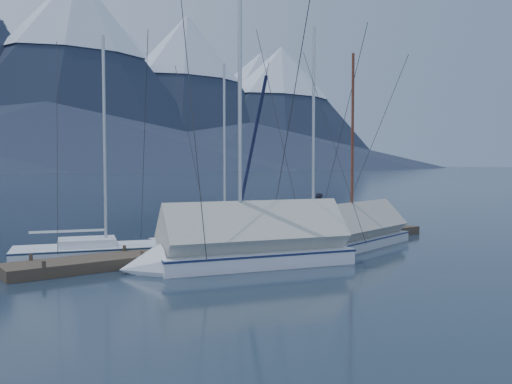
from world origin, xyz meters
The scene contains 9 objects.
ground centered at (0.00, 0.00, 0.00)m, with size 1000.00×1000.00×0.00m, color black.
dock centered at (0.00, 2.00, 0.11)m, with size 18.00×1.50×0.54m.
mooring_posts centered at (-0.50, 2.00, 0.35)m, with size 15.12×1.52×0.35m.
sailboat_open_left centered at (-4.77, 3.71, 0.15)m, with size 6.65×3.69×8.47m.
sailboat_open_mid centered at (0.15, 3.74, 0.14)m, with size 6.14×2.60×7.99m.
sailboat_open_right centered at (5.25, 3.86, 0.18)m, with size 8.12×3.46×10.46m.
sailboat_covered_near centered at (3.28, 0.26, 0.42)m, with size 6.73×3.43×8.38m.
sailboat_covered_far centered at (-2.49, -0.28, 0.51)m, with size 7.73×4.06×10.39m.
person centered at (3.27, 1.97, 1.20)m, with size 0.63×0.41×1.73m, color black.
Camera 1 is at (-12.20, -14.48, 3.27)m, focal length 38.00 mm.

